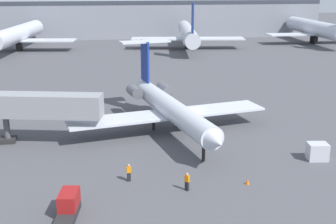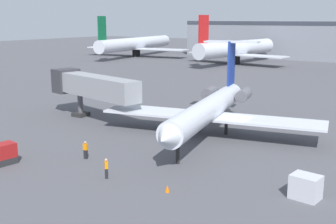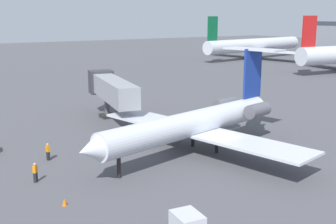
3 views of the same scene
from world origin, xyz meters
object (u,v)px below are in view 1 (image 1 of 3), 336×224
at_px(cargo_container_uld, 317,152).
at_px(parked_airliner_west_mid, 18,34).
at_px(regional_jet, 168,106).
at_px(parked_airliner_centre, 188,34).
at_px(baggage_tug_lead, 68,206).
at_px(jet_bridge, 24,106).
at_px(traffic_cone_near, 248,181).
at_px(parked_airliner_east_mid, 315,28).
at_px(ground_crew_marshaller, 129,172).
at_px(ground_crew_loader, 187,182).

height_order(cargo_container_uld, parked_airliner_west_mid, parked_airliner_west_mid).
relative_size(regional_jet, parked_airliner_centre, 0.72).
bearing_deg(baggage_tug_lead, jet_bridge, 108.35).
bearing_deg(regional_jet, cargo_container_uld, -39.12).
bearing_deg(parked_airliner_west_mid, jet_bridge, -79.75).
xyz_separation_m(traffic_cone_near, parked_airliner_east_mid, (49.52, 89.02, 4.20)).
height_order(ground_crew_marshaller, ground_crew_loader, same).
xyz_separation_m(regional_jet, jet_bridge, (-16.70, -1.68, 1.16)).
distance_m(ground_crew_marshaller, parked_airliner_east_mid, 105.68).
relative_size(regional_jet, ground_crew_loader, 15.75).
bearing_deg(baggage_tug_lead, parked_airliner_east_mid, 54.77).
distance_m(cargo_container_uld, traffic_cone_near, 10.11).
xyz_separation_m(regional_jet, cargo_container_uld, (13.95, -11.34, -2.32)).
bearing_deg(baggage_tug_lead, ground_crew_marshaller, 48.27).
height_order(parked_airliner_centre, parked_airliner_east_mid, parked_airliner_east_mid).
xyz_separation_m(cargo_container_uld, parked_airliner_east_mid, (40.54, 84.42, 3.58)).
bearing_deg(parked_airliner_centre, parked_airliner_west_mid, 176.62).
distance_m(regional_jet, baggage_tug_lead, 22.34).
bearing_deg(ground_crew_loader, baggage_tug_lead, -163.21).
distance_m(jet_bridge, traffic_cone_near, 26.26).
bearing_deg(parked_airliner_west_mid, parked_airliner_east_mid, 1.56).
bearing_deg(traffic_cone_near, ground_crew_marshaller, 168.09).
distance_m(regional_jet, ground_crew_loader, 16.55).
bearing_deg(jet_bridge, parked_airliner_west_mid, 100.25).
bearing_deg(ground_crew_marshaller, parked_airliner_east_mid, 55.24).
bearing_deg(jet_bridge, baggage_tug_lead, -71.65).
xyz_separation_m(ground_crew_marshaller, parked_airliner_centre, (21.07, 81.80, 3.33)).
relative_size(jet_bridge, cargo_container_uld, 7.20).
relative_size(ground_crew_marshaller, parked_airliner_west_mid, 0.05).
bearing_deg(ground_crew_loader, parked_airliner_east_mid, 58.30).
distance_m(baggage_tug_lead, parked_airliner_centre, 91.40).
bearing_deg(ground_crew_marshaller, cargo_container_uld, 6.79).
bearing_deg(ground_crew_marshaller, parked_airliner_west_mid, 105.91).
relative_size(jet_bridge, parked_airliner_east_mid, 0.47).
height_order(cargo_container_uld, parked_airliner_east_mid, parked_airliner_east_mid).
bearing_deg(parked_airliner_west_mid, parked_airliner_centre, -3.38).
height_order(traffic_cone_near, parked_airliner_east_mid, parked_airliner_east_mid).
xyz_separation_m(ground_crew_marshaller, traffic_cone_near, (10.69, -2.26, -0.58)).
height_order(baggage_tug_lead, traffic_cone_near, baggage_tug_lead).
relative_size(baggage_tug_lead, parked_airliner_east_mid, 0.12).
bearing_deg(parked_airliner_west_mid, regional_jet, -67.16).
distance_m(jet_bridge, parked_airliner_east_mid, 103.23).
xyz_separation_m(regional_jet, parked_airliner_east_mid, (54.49, 73.08, 1.25)).
relative_size(jet_bridge, baggage_tug_lead, 3.82).
bearing_deg(baggage_tug_lead, parked_airliner_centre, 73.35).
xyz_separation_m(cargo_container_uld, parked_airliner_west_mid, (-43.75, 82.12, 3.55)).
bearing_deg(regional_jet, ground_crew_loader, -92.63).
relative_size(regional_jet, baggage_tug_lead, 6.40).
xyz_separation_m(regional_jet, parked_airliner_west_mid, (-29.80, 70.78, 1.22)).
bearing_deg(parked_airliner_west_mid, cargo_container_uld, -61.95).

